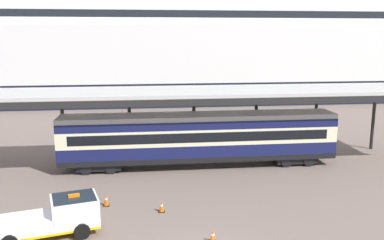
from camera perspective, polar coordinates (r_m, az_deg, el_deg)
cruise_ship at (r=73.44m, az=4.15°, el=14.12°), size 127.55×28.16×38.87m
platform_canopy at (r=31.92m, az=0.87°, el=3.61°), size 37.34×6.08×5.90m
train_carriage at (r=32.08m, az=0.96°, el=-2.35°), size 20.93×2.81×4.11m
service_truck at (r=22.72m, az=-18.07°, el=-12.33°), size 5.54×3.25×2.02m
traffic_cone_near at (r=24.52m, az=-4.18°, el=-11.65°), size 0.36×0.36×0.68m
traffic_cone_mid at (r=25.76m, az=-11.63°, el=-10.62°), size 0.36×0.36×0.74m
traffic_cone_far at (r=21.24m, az=2.84°, el=-15.49°), size 0.36×0.36×0.64m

